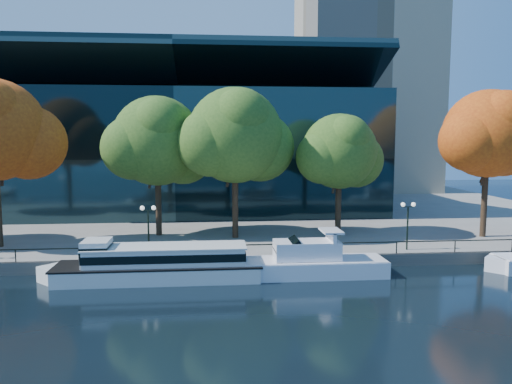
{
  "coord_description": "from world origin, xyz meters",
  "views": [
    {
      "loc": [
        -0.19,
        -35.53,
        10.54
      ],
      "look_at": [
        3.88,
        8.0,
        5.64
      ],
      "focal_mm": 35.0,
      "sensor_mm": 36.0,
      "label": 1
    }
  ],
  "objects": [
    {
      "name": "lamp_2",
      "position": [
        16.39,
        4.5,
        3.98
      ],
      "size": [
        1.26,
        0.36,
        4.03
      ],
      "color": "black",
      "rests_on": "promenade"
    },
    {
      "name": "lamp_1",
      "position": [
        -5.12,
        4.5,
        3.98
      ],
      "size": [
        1.26,
        0.36,
        4.03
      ],
      "color": "black",
      "rests_on": "promenade"
    },
    {
      "name": "tour_boat",
      "position": [
        -4.34,
        0.73,
        1.32
      ],
      "size": [
        16.32,
        3.64,
        3.1
      ],
      "color": "silver",
      "rests_on": "ground"
    },
    {
      "name": "railing",
      "position": [
        0.0,
        3.25,
        1.94
      ],
      "size": [
        88.2,
        0.08,
        0.99
      ],
      "color": "black",
      "rests_on": "promenade"
    },
    {
      "name": "cruiser_near",
      "position": [
        7.13,
        0.84,
        1.09
      ],
      "size": [
        12.11,
        3.12,
        3.51
      ],
      "color": "white",
      "rests_on": "ground"
    },
    {
      "name": "promenade",
      "position": [
        0.0,
        36.38,
        0.5
      ],
      "size": [
        90.0,
        67.08,
        1.0
      ],
      "color": "slate",
      "rests_on": "ground"
    },
    {
      "name": "tree_4",
      "position": [
        12.37,
        11.38,
        8.94
      ],
      "size": [
        9.0,
        7.38,
        11.7
      ],
      "color": "black",
      "rests_on": "promenade"
    },
    {
      "name": "office_tower",
      "position": [
        28.0,
        55.0,
        33.02
      ],
      "size": [
        22.5,
        22.5,
        65.9
      ],
      "color": "tan",
      "rests_on": "ground"
    },
    {
      "name": "convention_building",
      "position": [
        -4.0,
        31.79,
        8.51
      ],
      "size": [
        50.0,
        24.57,
        21.43
      ],
      "color": "black",
      "rests_on": "ground"
    },
    {
      "name": "ground",
      "position": [
        0.0,
        0.0,
        0.0
      ],
      "size": [
        160.0,
        160.0,
        0.0
      ],
      "primitive_type": "plane",
      "color": "black",
      "rests_on": "ground"
    },
    {
      "name": "tree_3",
      "position": [
        2.37,
        10.85,
        10.43
      ],
      "size": [
        11.1,
        9.1,
        14.06
      ],
      "color": "black",
      "rests_on": "promenade"
    },
    {
      "name": "tree_5",
      "position": [
        25.97,
        9.15,
        10.59
      ],
      "size": [
        10.3,
        8.45,
        13.89
      ],
      "color": "black",
      "rests_on": "promenade"
    },
    {
      "name": "tree_2",
      "position": [
        -4.96,
        12.78,
        9.91
      ],
      "size": [
        10.68,
        8.76,
        13.37
      ],
      "color": "black",
      "rests_on": "promenade"
    }
  ]
}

